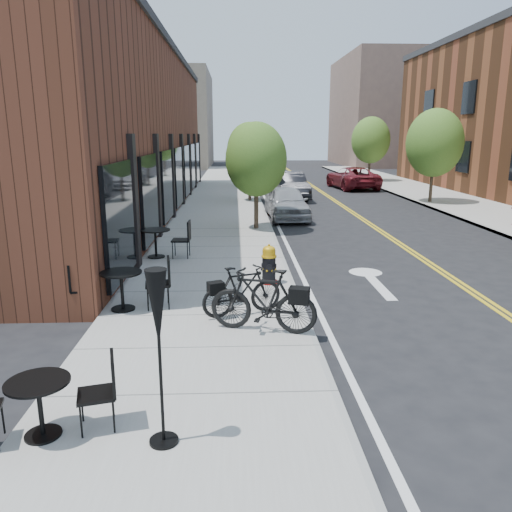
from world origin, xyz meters
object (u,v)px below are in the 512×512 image
object	(u,v)px
bicycle_right	(242,290)
parked_car_far	(352,178)
parked_car_a	(287,203)
bicycle_left	(263,300)
parked_car_c	(267,177)
bistro_set_c	(156,239)
parked_car_b	(289,186)
patio_umbrella	(158,321)
bistro_set_b	(122,285)
fire_hydrant	(269,265)
bistro_set_a	(39,400)

from	to	relation	value
bicycle_right	parked_car_far	distance (m)	24.72
bicycle_right	parked_car_a	size ratio (longest dim) A/B	0.40
bicycle_left	parked_car_c	xyz separation A→B (m)	(1.70, 25.78, -0.01)
parked_car_far	parked_car_a	bearing A→B (deg)	58.13
bistro_set_c	parked_car_b	bearing A→B (deg)	71.79
patio_umbrella	parked_car_a	size ratio (longest dim) A/B	0.50
bistro_set_b	parked_car_far	distance (m)	25.18
fire_hydrant	parked_car_b	size ratio (longest dim) A/B	0.20
bistro_set_b	patio_umbrella	size ratio (longest dim) A/B	0.94
fire_hydrant	parked_car_c	world-z (taller)	parked_car_c
fire_hydrant	bistro_set_c	xyz separation A→B (m)	(-3.00, 2.62, 0.08)
parked_car_a	parked_car_b	size ratio (longest dim) A/B	0.89
bistro_set_c	parked_car_a	world-z (taller)	parked_car_a
bistro_set_b	parked_car_c	world-z (taller)	parked_car_c
bistro_set_b	patio_umbrella	xyz separation A→B (m)	(1.40, -4.43, 0.94)
bicycle_left	bistro_set_a	distance (m)	4.05
bistro_set_b	parked_car_a	distance (m)	12.23
bistro_set_a	parked_car_a	distance (m)	16.26
parked_car_a	parked_car_b	bearing A→B (deg)	80.37
bicycle_left	parked_car_b	distance (m)	19.28
fire_hydrant	bicycle_right	distance (m)	2.16
bistro_set_a	parked_car_c	bearing A→B (deg)	66.76
bistro_set_b	parked_car_far	bearing A→B (deg)	57.35
parked_car_c	parked_car_far	bearing A→B (deg)	-17.61
bicycle_right	bistro_set_a	size ratio (longest dim) A/B	0.95
patio_umbrella	parked_car_b	xyz separation A→B (m)	(3.80, 22.32, -0.82)
bicycle_left	bistro_set_b	bearing A→B (deg)	-98.68
bicycle_right	parked_car_b	bearing A→B (deg)	-30.63
bicycle_right	bistro_set_c	size ratio (longest dim) A/B	0.84
bistro_set_c	parked_car_c	size ratio (longest dim) A/B	0.41
parked_car_a	bistro_set_a	bearing A→B (deg)	-108.29
bistro_set_b	parked_car_a	size ratio (longest dim) A/B	0.47
bicycle_right	parked_car_c	distance (m)	25.01
bicycle_right	parked_car_b	xyz separation A→B (m)	(2.85, 18.27, 0.14)
patio_umbrella	parked_car_c	size ratio (longest dim) A/B	0.43
parked_car_a	bistro_set_c	bearing A→B (deg)	-124.35
bistro_set_a	patio_umbrella	world-z (taller)	patio_umbrella
bistro_set_b	parked_car_b	xyz separation A→B (m)	(5.20, 17.89, 0.12)
bicycle_right	bistro_set_b	size ratio (longest dim) A/B	0.85
fire_hydrant	parked_car_c	size ratio (longest dim) A/B	0.20
fire_hydrant	bistro_set_c	world-z (taller)	bistro_set_c
parked_car_far	bicycle_left	bearing A→B (deg)	66.77
parked_car_c	fire_hydrant	bearing A→B (deg)	-96.89
fire_hydrant	parked_car_b	xyz separation A→B (m)	(2.20, 16.21, 0.19)
bistro_set_b	parked_car_far	world-z (taller)	parked_car_far
bistro_set_a	bistro_set_c	world-z (taller)	bistro_set_c
bistro_set_b	bistro_set_c	distance (m)	4.30
bicycle_left	bistro_set_c	distance (m)	6.15
bistro_set_a	parked_car_far	xyz separation A→B (m)	(9.90, 27.40, 0.14)
patio_umbrella	parked_car_a	xyz separation A→B (m)	(3.00, 15.84, -0.88)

